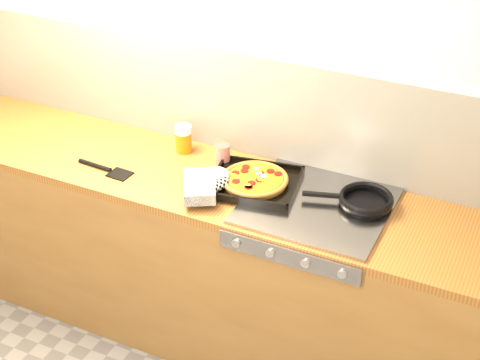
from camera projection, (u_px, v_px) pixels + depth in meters
The scene contains 9 objects.
room_shell at pixel (249, 106), 3.35m from camera, with size 3.20×3.20×3.20m.
counter_run at pixel (223, 262), 3.50m from camera, with size 3.20×0.62×0.90m.
stovetop at pixel (317, 206), 3.10m from camera, with size 0.60×0.56×0.02m, color gray.
pizza_on_tray at pixel (240, 181), 3.19m from camera, with size 0.51×0.49×0.06m.
frying_pan at pixel (365, 200), 3.08m from camera, with size 0.40×0.29×0.04m.
tomato_can at pixel (223, 155), 3.37m from camera, with size 0.09×0.09×0.10m.
juice_glass at pixel (183, 139), 3.46m from camera, with size 0.10×0.10×0.13m.
wooden_spoon at pixel (248, 163), 3.39m from camera, with size 0.30×0.09×0.02m.
black_spatula at pixel (105, 169), 3.35m from camera, with size 0.28×0.09×0.02m.
Camera 1 is at (1.27, -1.35, 2.64)m, focal length 55.00 mm.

